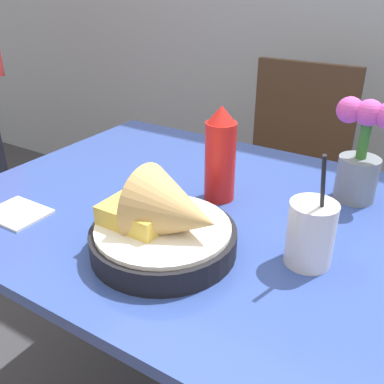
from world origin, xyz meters
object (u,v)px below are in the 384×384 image
Objects in this scene: chair_far_window at (291,165)px; flower_vase at (361,153)px; food_basket at (168,226)px; drink_cup at (310,235)px; ketchup_bottle at (220,155)px.

chair_far_window is 4.07× the size of flower_vase.
drink_cup is (0.22, 0.11, -0.00)m from food_basket.
food_basket is at bearing -154.44° from drink_cup.
flower_vase is at bearing -59.79° from chair_far_window.
food_basket is 1.24× the size of ketchup_bottle.
drink_cup reaches higher than ketchup_bottle.
food_basket is (0.11, -1.00, 0.27)m from chair_far_window.
ketchup_bottle is at bearing -148.52° from flower_vase.
ketchup_bottle is at bearing 152.24° from drink_cup.
food_basket is 1.22× the size of drink_cup.
ketchup_bottle is 0.98× the size of drink_cup.
ketchup_bottle reaches higher than food_basket.
chair_far_window is at bearing 96.61° from ketchup_bottle.
drink_cup is (0.34, -0.89, 0.27)m from chair_far_window.
ketchup_bottle is at bearing 96.32° from food_basket.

